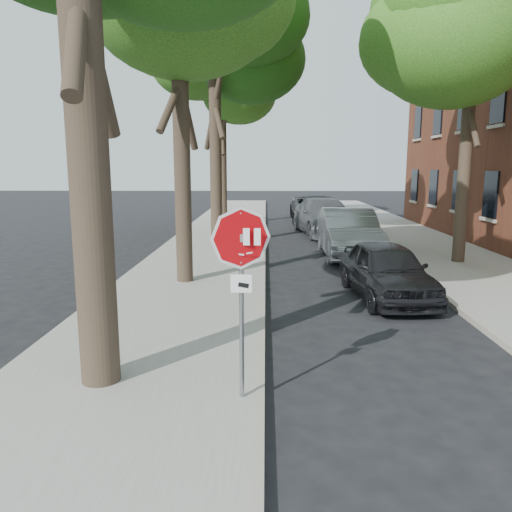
{
  "coord_description": "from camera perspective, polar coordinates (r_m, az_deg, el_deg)",
  "views": [
    {
      "loc": [
        -0.38,
        -6.37,
        3.23
      ],
      "look_at": [
        -0.51,
        0.16,
        2.05
      ],
      "focal_mm": 35.0,
      "sensor_mm": 36.0,
      "label": 1
    }
  ],
  "objects": [
    {
      "name": "car_c",
      "position": [
        24.02,
        7.85,
        4.46
      ],
      "size": [
        3.14,
        6.11,
        1.7
      ],
      "primitive_type": "imported",
      "rotation": [
        0.0,
        0.0,
        0.13
      ],
      "color": "#4E4F53",
      "rests_on": "ground"
    },
    {
      "name": "tree_mid_b",
      "position": [
        21.14,
        -4.85,
        23.24
      ],
      "size": [
        5.88,
        5.46,
        10.36
      ],
      "color": "black",
      "rests_on": "sidewalk_left"
    },
    {
      "name": "car_a",
      "position": [
        12.68,
        14.71,
        -1.6
      ],
      "size": [
        1.98,
        4.23,
        1.4
      ],
      "primitive_type": "imported",
      "rotation": [
        0.0,
        0.0,
        0.08
      ],
      "color": "black",
      "rests_on": "ground"
    },
    {
      "name": "sidewalk_left",
      "position": [
        18.76,
        -5.38,
        0.47
      ],
      "size": [
        4.0,
        55.0,
        0.12
      ],
      "primitive_type": "cube",
      "color": "gray",
      "rests_on": "ground"
    },
    {
      "name": "sidewalk_right",
      "position": [
        19.7,
        20.0,
        0.36
      ],
      "size": [
        4.0,
        55.0,
        0.12
      ],
      "primitive_type": "cube",
      "color": "gray",
      "rests_on": "ground"
    },
    {
      "name": "ground",
      "position": [
        7.15,
        4.25,
        -16.64
      ],
      "size": [
        120.0,
        120.0,
        0.0
      ],
      "primitive_type": "plane",
      "color": "black",
      "rests_on": "ground"
    },
    {
      "name": "tree_right",
      "position": [
        18.11,
        23.48,
        22.15
      ],
      "size": [
        5.29,
        4.91,
        9.33
      ],
      "color": "black",
      "rests_on": "sidewalk_right"
    },
    {
      "name": "curb_right",
      "position": [
        19.14,
        14.19,
        0.41
      ],
      "size": [
        0.12,
        55.0,
        0.13
      ],
      "primitive_type": "cube",
      "color": "#9E9384",
      "rests_on": "ground"
    },
    {
      "name": "tree_far",
      "position": [
        27.86,
        -3.91,
        18.44
      ],
      "size": [
        5.29,
        4.91,
        9.33
      ],
      "color": "black",
      "rests_on": "sidewalk_left"
    },
    {
      "name": "stop_sign",
      "position": [
        6.48,
        -1.7,
        -1.17
      ],
      "size": [
        0.76,
        0.34,
        2.61
      ],
      "color": "gray",
      "rests_on": "sidewalk_left"
    },
    {
      "name": "car_d",
      "position": [
        29.91,
        6.87,
        5.42
      ],
      "size": [
        2.97,
        5.6,
        1.5
      ],
      "primitive_type": "imported",
      "rotation": [
        0.0,
        0.0,
        0.09
      ],
      "color": "black",
      "rests_on": "ground"
    },
    {
      "name": "car_b",
      "position": [
        18.31,
        10.49,
        2.63
      ],
      "size": [
        1.84,
        5.2,
        1.71
      ],
      "primitive_type": "imported",
      "rotation": [
        0.0,
        0.0,
        -0.01
      ],
      "color": "gray",
      "rests_on": "ground"
    },
    {
      "name": "curb_left",
      "position": [
        18.64,
        0.89,
        0.47
      ],
      "size": [
        0.12,
        55.0,
        0.13
      ],
      "primitive_type": "cube",
      "color": "#9E9384",
      "rests_on": "ground"
    }
  ]
}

